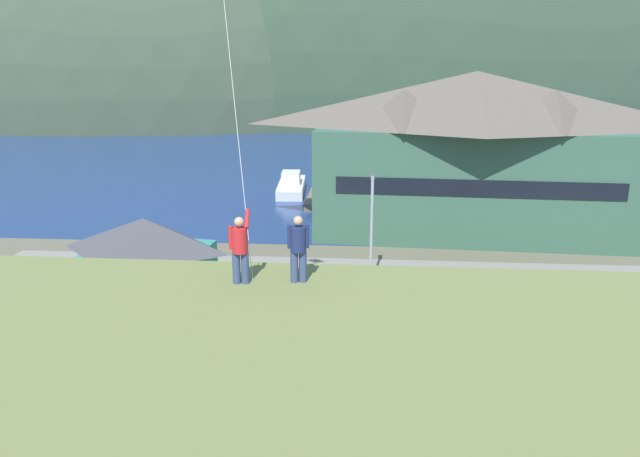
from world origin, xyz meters
name	(u,v)px	position (x,y,z in m)	size (l,w,h in m)	color
ground_plane	(296,379)	(0.00, 0.00, 0.00)	(600.00, 600.00, 0.00)	#66604C
parking_lot_pad	(309,325)	(0.00, 5.00, 0.05)	(40.00, 20.00, 0.10)	gray
bay_water	(348,153)	(0.00, 60.00, 0.01)	(360.00, 84.00, 0.03)	navy
far_hill_west_ridge	(109,117)	(-54.97, 110.42, 0.00)	(134.61, 72.14, 87.20)	#3D4C38
far_hill_east_peak	(156,116)	(-45.01, 112.56, 0.00)	(95.59, 67.14, 72.61)	#2D3D33
far_hill_center_saddle	(316,115)	(-9.39, 118.08, 0.00)	(103.49, 44.91, 64.47)	#3D4C38
far_hill_far_shoulder	(422,118)	(14.17, 113.26, 0.00)	(148.29, 66.85, 94.66)	#334733
harbor_lodge	(473,150)	(10.00, 21.81, 6.11)	(23.49, 10.51, 11.51)	#38604C
storage_shed_near_lot	(147,264)	(-8.19, 6.20, 2.51)	(6.65, 5.75, 4.84)	#338475
wharf_dock	(327,195)	(-0.99, 32.24, 0.35)	(3.20, 10.24, 0.70)	#70604C
moored_boat_wharfside	(291,186)	(-4.54, 34.47, 0.72)	(2.87, 7.65, 2.16)	silver
moored_boat_outer_mooring	(362,193)	(2.22, 31.57, 0.72)	(1.96, 5.66, 2.16)	#A8A399
parked_car_mid_row_near	(374,296)	(3.12, 6.38, 1.06)	(4.29, 2.23, 1.82)	#236633
parked_car_back_row_left	(438,362)	(5.49, -0.16, 1.06)	(4.27, 2.19, 1.82)	#9EA3A8
parked_car_front_row_silver	(39,330)	(-11.30, 1.36, 1.06)	(4.33, 2.31, 1.82)	black
parked_car_front_row_end	(502,293)	(9.45, 7.32, 1.06)	(4.27, 2.19, 1.82)	red
parked_car_mid_row_center	(9,280)	(-16.08, 7.11, 1.06)	(4.34, 2.33, 1.82)	#236633
parked_car_corner_spot	(138,342)	(-6.64, 0.60, 1.06)	(4.25, 2.16, 1.82)	#9EA3A8
parking_light_pole	(372,222)	(2.93, 10.56, 3.71)	(0.24, 0.78, 6.18)	#ADADB2
person_kite_flyer	(240,247)	(-0.50, -7.14, 7.73)	(0.52, 0.68, 1.86)	#384770
person_companion	(298,247)	(0.95, -6.93, 7.71)	(0.54, 0.40, 1.74)	#384770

